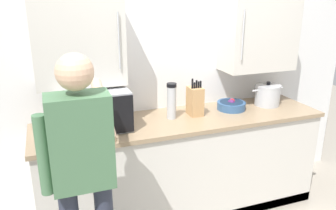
{
  "coord_description": "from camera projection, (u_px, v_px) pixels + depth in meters",
  "views": [
    {
      "loc": [
        -1.04,
        -1.64,
        1.92
      ],
      "look_at": [
        -0.15,
        0.81,
        1.06
      ],
      "focal_mm": 36.15,
      "sensor_mm": 36.0,
      "label": 1
    }
  ],
  "objects": [
    {
      "name": "knife_block",
      "position": [
        195.0,
        101.0,
        2.93
      ],
      "size": [
        0.11,
        0.15,
        0.33
      ],
      "color": "tan",
      "rests_on": "counter_unit"
    },
    {
      "name": "microwave_oven",
      "position": [
        88.0,
        110.0,
        2.61
      ],
      "size": [
        0.57,
        0.82,
        0.32
      ],
      "color": "#B7BABF",
      "rests_on": "counter_unit"
    },
    {
      "name": "person_figure",
      "position": [
        83.0,
        168.0,
        1.92
      ],
      "size": [
        0.44,
        0.57,
        1.64
      ],
      "color": "#282D3D",
      "rests_on": "ground_plane"
    },
    {
      "name": "counter_unit",
      "position": [
        182.0,
        165.0,
        3.03
      ],
      "size": [
        2.49,
        0.63,
        0.91
      ],
      "color": "beige",
      "rests_on": "ground_plane"
    },
    {
      "name": "stock_pot",
      "position": [
        267.0,
        95.0,
        3.2
      ],
      "size": [
        0.33,
        0.24,
        0.23
      ],
      "color": "#B7BABF",
      "rests_on": "counter_unit"
    },
    {
      "name": "fruit_bowl",
      "position": [
        231.0,
        105.0,
        3.1
      ],
      "size": [
        0.26,
        0.26,
        0.1
      ],
      "color": "#335684",
      "rests_on": "counter_unit"
    },
    {
      "name": "back_wall_tiled",
      "position": [
        170.0,
        58.0,
        3.02
      ],
      "size": [
        3.89,
        0.44,
        2.6
      ],
      "color": "white",
      "rests_on": "ground_plane"
    },
    {
      "name": "thermos_flask",
      "position": [
        172.0,
        101.0,
        2.84
      ],
      "size": [
        0.08,
        0.08,
        0.31
      ],
      "color": "#B7BABF",
      "rests_on": "counter_unit"
    }
  ]
}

